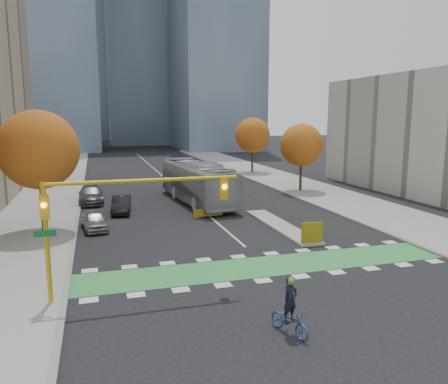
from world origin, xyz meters
TOP-DOWN VIEW (x-y plane):
  - ground at (0.00, 0.00)m, footprint 300.00×300.00m
  - sidewalk_west at (-13.50, 20.00)m, footprint 7.00×120.00m
  - sidewalk_east at (13.50, 20.00)m, footprint 7.00×120.00m
  - curb_west at (-10.00, 20.00)m, footprint 0.30×120.00m
  - curb_east at (10.00, 20.00)m, footprint 0.30×120.00m
  - bike_crossing at (0.00, 1.50)m, footprint 20.00×3.00m
  - centre_line at (0.00, 40.00)m, footprint 0.15×70.00m
  - bike_lane_paint at (7.50, 30.00)m, footprint 2.50×50.00m
  - median_island at (4.00, 9.00)m, footprint 1.60×10.00m
  - hazard_board at (4.00, 4.20)m, footprint 1.40×0.12m
  - tower_ne at (20.00, 85.00)m, footprint 18.00×24.00m
  - tower_far at (-4.00, 140.00)m, footprint 26.00×26.00m
  - tree_west at (-12.00, 12.00)m, footprint 5.20×5.20m
  - tree_east_near at (12.00, 22.00)m, footprint 4.40×4.40m
  - tree_east_far at (12.50, 38.00)m, footprint 4.80×4.80m
  - traffic_signal_west at (-7.93, -0.51)m, footprint 8.53×0.56m
  - cyclist at (-2.00, -5.53)m, footprint 1.25×1.98m
  - bus at (0.38, 19.51)m, footprint 4.45×13.68m
  - parked_car_a at (-8.73, 11.91)m, footprint 2.01×4.03m
  - parked_car_b at (-6.59, 16.91)m, footprint 1.89×4.29m
  - parked_car_c at (-9.00, 21.91)m, footprint 2.24×5.30m

SIDE VIEW (x-z plane):
  - ground at x=0.00m, z-range 0.00..0.00m
  - centre_line at x=0.00m, z-range 0.00..0.01m
  - bike_lane_paint at x=7.50m, z-range 0.00..0.01m
  - bike_crossing at x=0.00m, z-range 0.00..0.01m
  - sidewalk_west at x=-13.50m, z-range 0.00..0.15m
  - sidewalk_east at x=13.50m, z-range 0.00..0.15m
  - curb_west at x=-10.00m, z-range -0.01..0.15m
  - curb_east at x=10.00m, z-range -0.01..0.15m
  - median_island at x=4.00m, z-range 0.00..0.16m
  - parked_car_a at x=-8.73m, z-range 0.00..1.32m
  - parked_car_b at x=-6.59m, z-range 0.00..1.37m
  - cyclist at x=-2.00m, z-range -0.36..1.80m
  - parked_car_c at x=-9.00m, z-range 0.00..1.53m
  - hazard_board at x=4.00m, z-range 0.15..1.45m
  - bus at x=0.38m, z-range 0.00..3.74m
  - traffic_signal_west at x=-7.93m, z-range 1.43..6.63m
  - tree_east_near at x=12.00m, z-range 1.33..8.40m
  - tree_east_far at x=12.50m, z-range 1.42..9.07m
  - tree_west at x=-12.00m, z-range 1.50..9.73m
  - tower_ne at x=20.00m, z-range 0.00..60.00m
  - tower_far at x=-4.00m, z-range 0.00..80.00m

